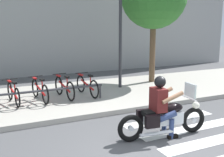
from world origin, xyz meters
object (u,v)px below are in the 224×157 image
motorcycle (164,118)px  bike_rack (30,93)px  bicycle_2 (13,93)px  bicycle_3 (40,90)px  bicycle_4 (64,88)px  street_lamp (120,17)px  rider (161,103)px  bicycle_5 (87,86)px

motorcycle → bike_rack: bearing=126.6°
bicycle_2 → bicycle_3: bicycle_3 is taller
bicycle_4 → street_lamp: size_ratio=0.35×
motorcycle → bike_rack: motorcycle is taller
motorcycle → rider: 0.37m
bicycle_4 → bike_rack: bicycle_4 is taller
rider → bicycle_3: bearing=117.1°
bicycle_3 → bike_rack: size_ratio=0.36×
rider → bicycle_4: rider is taller
bicycle_3 → bicycle_4: (0.80, -0.00, 0.01)m
bicycle_4 → bike_rack: (-1.20, -0.55, 0.07)m
bicycle_4 → bicycle_2: bearing=180.0°
bicycle_3 → street_lamp: (3.22, 0.65, 2.34)m
bike_rack → bicycle_2: bearing=125.8°
bicycle_5 → rider: bearing=-84.9°
bicycle_2 → bicycle_5: bicycle_5 is taller
motorcycle → bike_rack: 4.05m
street_lamp → bicycle_5: bearing=-158.2°
rider → bicycle_2: 4.69m
bicycle_2 → street_lamp: size_ratio=0.33×
motorcycle → street_lamp: bearing=75.0°
bicycle_5 → street_lamp: size_ratio=0.34×
bicycle_5 → bicycle_4: bearing=-180.0°
bicycle_5 → bicycle_2: bearing=180.0°
bicycle_2 → bicycle_5: 2.40m
motorcycle → street_lamp: (1.20, 4.45, 2.39)m
motorcycle → street_lamp: street_lamp is taller
street_lamp → bicycle_4: bearing=-165.0°
bicycle_2 → bike_rack: (0.40, -0.55, 0.09)m
bicycle_3 → bike_rack: bicycle_3 is taller
bicycle_2 → motorcycle: bearing=-53.5°
bicycle_2 → street_lamp: street_lamp is taller
bicycle_3 → street_lamp: 4.03m
bicycle_3 → bicycle_4: bearing=-0.0°
bicycle_3 → bicycle_4: bicycle_4 is taller
rider → bike_rack: 4.00m
bicycle_3 → street_lamp: size_ratio=0.35×
motorcycle → rider: size_ratio=1.56×
motorcycle → street_lamp: size_ratio=0.47×
bicycle_2 → bike_rack: 0.69m
bicycle_3 → bicycle_5: size_ratio=1.02×
rider → bicycle_4: 3.97m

